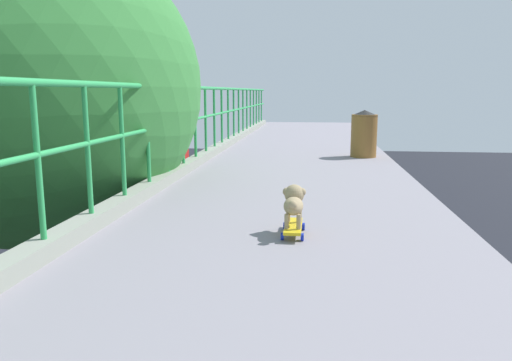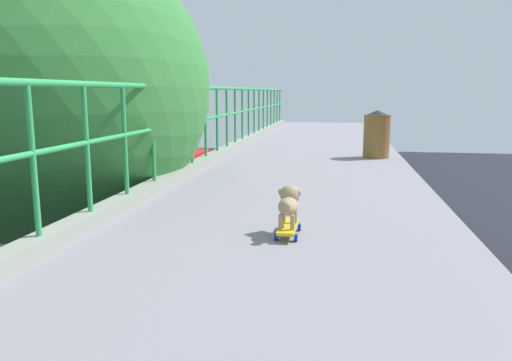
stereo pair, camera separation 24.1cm
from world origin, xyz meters
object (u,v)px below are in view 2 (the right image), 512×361
at_px(car_silver_seventh, 154,291).
at_px(litter_bin, 377,134).
at_px(city_bus, 166,184).
at_px(toy_skateboard, 288,228).
at_px(small_dog, 289,202).

relative_size(car_silver_seventh, litter_bin, 4.82).
height_order(city_bus, litter_bin, litter_bin).
relative_size(city_bus, toy_skateboard, 22.31).
relative_size(city_bus, small_dog, 25.57).
bearing_deg(litter_bin, small_dog, -101.64).
relative_size(small_dog, litter_bin, 0.50).
height_order(city_bus, small_dog, small_dog).
distance_m(city_bus, litter_bin, 20.55).
distance_m(city_bus, toy_skateboard, 24.48).
bearing_deg(toy_skateboard, small_dog, 89.64).
relative_size(car_silver_seventh, small_dog, 9.69).
distance_m(city_bus, small_dog, 24.49).
xyz_separation_m(small_dog, litter_bin, (1.04, 5.05, 0.16)).
relative_size(car_silver_seventh, toy_skateboard, 8.45).
distance_m(toy_skateboard, litter_bin, 5.20).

